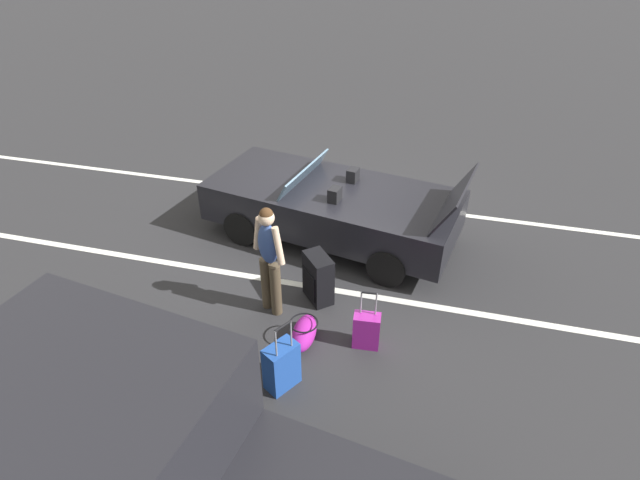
% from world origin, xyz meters
% --- Properties ---
extents(ground_plane, '(80.00, 80.00, 0.00)m').
position_xyz_m(ground_plane, '(0.00, 0.00, 0.00)').
color(ground_plane, '#28282B').
extents(lot_line_near, '(18.00, 0.12, 0.01)m').
position_xyz_m(lot_line_near, '(0.00, -1.29, 0.00)').
color(lot_line_near, silver).
rests_on(lot_line_near, ground_plane).
extents(lot_line_mid, '(18.00, 0.12, 0.01)m').
position_xyz_m(lot_line_mid, '(0.00, 1.41, 0.00)').
color(lot_line_mid, silver).
rests_on(lot_line_mid, ground_plane).
extents(lot_line_far, '(18.00, 0.12, 0.01)m').
position_xyz_m(lot_line_far, '(0.00, 4.11, 0.00)').
color(lot_line_far, silver).
rests_on(lot_line_far, ground_plane).
extents(convertible_car, '(4.44, 2.51, 1.50)m').
position_xyz_m(convertible_car, '(0.19, -0.04, 0.59)').
color(convertible_car, black).
rests_on(convertible_car, ground_plane).
extents(suitcase_large_black, '(0.53, 0.55, 0.74)m').
position_xyz_m(suitcase_large_black, '(-0.19, 1.64, 0.37)').
color(suitcase_large_black, black).
rests_on(suitcase_large_black, ground_plane).
extents(suitcase_medium_bright, '(0.41, 0.47, 1.01)m').
position_xyz_m(suitcase_medium_bright, '(-0.17, 3.27, 0.31)').
color(suitcase_medium_bright, '#1E479E').
rests_on(suitcase_medium_bright, ground_plane).
extents(suitcase_small_carryon, '(0.36, 0.23, 0.84)m').
position_xyz_m(suitcase_small_carryon, '(-1.02, 2.39, 0.25)').
color(suitcase_small_carryon, '#991E8C').
rests_on(suitcase_small_carryon, ground_plane).
extents(duffel_bag, '(0.39, 0.65, 0.34)m').
position_xyz_m(duffel_bag, '(-0.23, 2.53, 0.16)').
color(duffel_bag, '#991E8C').
rests_on(duffel_bag, ground_plane).
extents(traveler_person, '(0.56, 0.38, 1.65)m').
position_xyz_m(traveler_person, '(0.38, 2.03, 0.93)').
color(traveler_person, '#4C3F2D').
rests_on(traveler_person, ground_plane).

